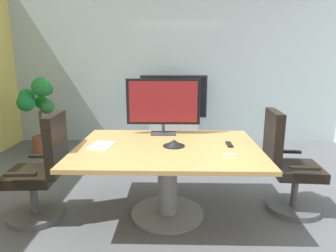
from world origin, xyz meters
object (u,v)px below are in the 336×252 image
Objects in this scene: tv_monitor at (163,103)px; wall_display_unit at (173,123)px; office_chair_right at (287,170)px; potted_plant at (39,109)px; conference_table at (167,163)px; conference_phone at (174,143)px; office_chair_left at (41,176)px; remote_control at (229,144)px.

tv_monitor reaches higher than wall_display_unit.
wall_display_unit is at bearing 30.49° from office_chair_right.
tv_monitor is 0.64× the size of wall_display_unit.
potted_plant is (-2.14, 1.48, -0.33)m from tv_monitor.
office_chair_right is at bearing -62.92° from wall_display_unit.
conference_table is 0.74m from tv_monitor.
conference_phone is (2.26, -1.97, 0.01)m from potted_plant.
conference_table is 0.22m from conference_phone.
office_chair_left is at bearing -65.66° from potted_plant.
office_chair_right is 0.83× the size of potted_plant.
conference_table is at bearing -83.04° from tv_monitor.
office_chair_left is 0.83× the size of potted_plant.
potted_plant is (-2.20, 1.97, 0.21)m from conference_table.
office_chair_left is 6.41× the size of remote_control.
wall_display_unit is (0.11, 2.03, -0.67)m from tv_monitor.
potted_plant is 3.42m from remote_control.
office_chair_left is at bearing -154.39° from tv_monitor.
office_chair_right is 0.72m from remote_control.
wall_display_unit is at bearing 13.89° from potted_plant.
conference_table is at bearing 99.61° from office_chair_right.
tv_monitor reaches higher than office_chair_left.
tv_monitor is (1.21, 0.58, 0.66)m from office_chair_left.
potted_plant is 7.73× the size of remote_control.
office_chair_right is (1.27, 0.14, -0.11)m from conference_table.
office_chair_right is 0.83× the size of wall_display_unit.
conference_table is 10.73× the size of remote_control.
tv_monitor is 3.82× the size of conference_phone.
potted_plant is at bearing 138.10° from conference_table.
office_chair_right reaches higher than conference_phone.
office_chair_left is at bearing -176.28° from conference_phone.
office_chair_right is at bearing 91.50° from office_chair_left.
potted_plant reaches higher than office_chair_right.
office_chair_left is 1.38m from conference_phone.
remote_control is at bearing 90.53° from office_chair_left.
wall_display_unit is 2.55m from conference_phone.
office_chair_left and office_chair_right have the same top height.
office_chair_left is 1.30× the size of tv_monitor.
conference_table is 1.39× the size of wall_display_unit.
conference_table is at bearing -41.90° from potted_plant.
office_chair_right is (2.54, 0.22, 0.00)m from office_chair_left.
conference_table is 8.29× the size of conference_phone.
conference_phone is (-1.20, -0.13, 0.33)m from office_chair_right.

